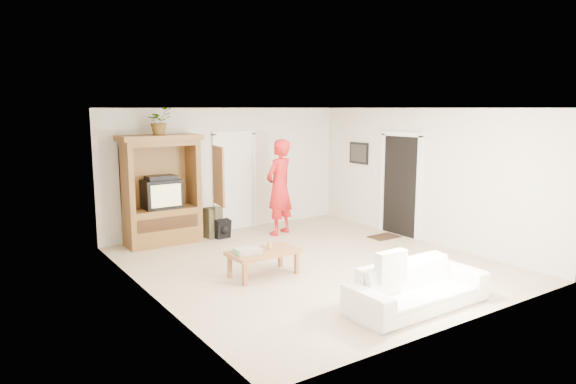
{
  "coord_description": "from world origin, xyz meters",
  "views": [
    {
      "loc": [
        -4.99,
        -6.73,
        2.6
      ],
      "look_at": [
        -0.06,
        0.6,
        1.15
      ],
      "focal_mm": 32.0,
      "sensor_mm": 36.0,
      "label": 1
    }
  ],
  "objects_px": {
    "man": "(279,187)",
    "coffee_table": "(263,254)",
    "armoire": "(163,197)",
    "sofa": "(418,286)"
  },
  "relations": [
    {
      "from": "sofa",
      "to": "coffee_table",
      "type": "bearing_deg",
      "value": 113.96
    },
    {
      "from": "coffee_table",
      "to": "sofa",
      "type": "bearing_deg",
      "value": -67.51
    },
    {
      "from": "man",
      "to": "sofa",
      "type": "relative_size",
      "value": 0.99
    },
    {
      "from": "coffee_table",
      "to": "armoire",
      "type": "bearing_deg",
      "value": 100.34
    },
    {
      "from": "armoire",
      "to": "man",
      "type": "distance_m",
      "value": 2.35
    },
    {
      "from": "armoire",
      "to": "sofa",
      "type": "relative_size",
      "value": 1.05
    },
    {
      "from": "man",
      "to": "coffee_table",
      "type": "xyz_separation_m",
      "value": [
        -1.68,
        -2.13,
        -0.63
      ]
    },
    {
      "from": "armoire",
      "to": "sofa",
      "type": "xyz_separation_m",
      "value": [
        1.59,
        -5.01,
        -0.62
      ]
    },
    {
      "from": "man",
      "to": "coffee_table",
      "type": "distance_m",
      "value": 2.78
    },
    {
      "from": "sofa",
      "to": "coffee_table",
      "type": "xyz_separation_m",
      "value": [
        -1.0,
        2.25,
        0.06
      ]
    }
  ]
}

